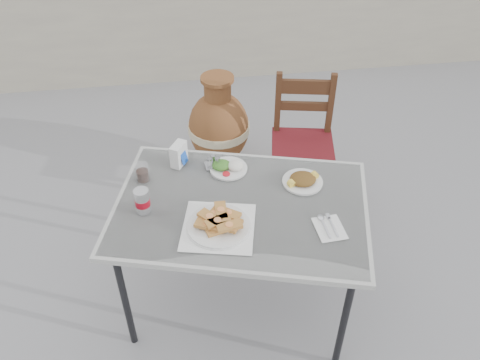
{
  "coord_description": "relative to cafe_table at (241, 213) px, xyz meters",
  "views": [
    {
      "loc": [
        -0.19,
        -1.73,
        2.26
      ],
      "look_at": [
        0.05,
        -0.01,
        0.8
      ],
      "focal_mm": 38.0,
      "sensor_mm": 36.0,
      "label": 1
    }
  ],
  "objects": [
    {
      "name": "napkin_holder",
      "position": [
        -0.26,
        0.34,
        0.11
      ],
      "size": [
        0.09,
        0.11,
        0.12
      ],
      "rotation": [
        0.0,
        0.0,
        -0.54
      ],
      "color": "white",
      "rests_on": "cafe_table"
    },
    {
      "name": "back_wall",
      "position": [
        -0.05,
        2.56,
        -0.05
      ],
      "size": [
        6.0,
        0.25,
        1.2
      ],
      "primitive_type": "cube",
      "color": "#A7A18B",
      "rests_on": "ground"
    },
    {
      "name": "ground",
      "position": [
        -0.05,
        0.06,
        -0.65
      ],
      "size": [
        80.0,
        80.0,
        0.0
      ],
      "primitive_type": "plane",
      "color": "slate",
      "rests_on": "ground"
    },
    {
      "name": "chair",
      "position": [
        0.49,
        0.78,
        -0.21
      ],
      "size": [
        0.44,
        0.44,
        0.84
      ],
      "rotation": [
        0.0,
        0.0,
        -0.19
      ],
      "color": "#37200F",
      "rests_on": "ground"
    },
    {
      "name": "condiment_caddy",
      "position": [
        -0.09,
        0.3,
        0.07
      ],
      "size": [
        0.09,
        0.08,
        0.06
      ],
      "rotation": [
        0.0,
        0.0,
        0.12
      ],
      "color": "#B0B0B7",
      "rests_on": "cafe_table"
    },
    {
      "name": "cafe_table",
      "position": [
        0.0,
        0.0,
        0.0
      ],
      "size": [
        1.31,
        1.05,
        0.7
      ],
      "rotation": [
        0.0,
        0.0,
        -0.26
      ],
      "color": "black",
      "rests_on": "ground"
    },
    {
      "name": "salad_rice_plate",
      "position": [
        -0.03,
        0.26,
        0.07
      ],
      "size": [
        0.19,
        0.19,
        0.05
      ],
      "color": "silver",
      "rests_on": "cafe_table"
    },
    {
      "name": "cutlery_napkin",
      "position": [
        0.35,
        -0.19,
        0.05
      ],
      "size": [
        0.13,
        0.17,
        0.01
      ],
      "rotation": [
        0.0,
        0.0,
        0.07
      ],
      "color": "white",
      "rests_on": "cafe_table"
    },
    {
      "name": "soda_can",
      "position": [
        -0.43,
        0.02,
        0.11
      ],
      "size": [
        0.07,
        0.07,
        0.12
      ],
      "color": "silver",
      "rests_on": "cafe_table"
    },
    {
      "name": "cola_glass",
      "position": [
        -0.44,
        0.24,
        0.09
      ],
      "size": [
        0.06,
        0.06,
        0.09
      ],
      "color": "white",
      "rests_on": "cafe_table"
    },
    {
      "name": "pide_plate",
      "position": [
        -0.11,
        -0.13,
        0.08
      ],
      "size": [
        0.37,
        0.37,
        0.06
      ],
      "rotation": [
        0.0,
        0.0,
        -0.22
      ],
      "color": "white",
      "rests_on": "cafe_table"
    },
    {
      "name": "salad_chopped_plate",
      "position": [
        0.31,
        0.11,
        0.07
      ],
      "size": [
        0.19,
        0.19,
        0.04
      ],
      "color": "silver",
      "rests_on": "cafe_table"
    },
    {
      "name": "terracotta_urn",
      "position": [
        0.02,
        1.15,
        -0.31
      ],
      "size": [
        0.41,
        0.41,
        0.72
      ],
      "color": "brown",
      "rests_on": "ground"
    }
  ]
}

